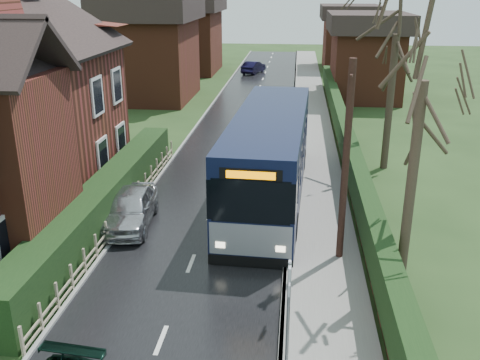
# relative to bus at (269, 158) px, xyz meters

# --- Properties ---
(ground) EXTENTS (140.00, 140.00, 0.00)m
(ground) POSITION_rel_bus_xyz_m (-2.20, -7.90, -1.82)
(ground) COLOR #2F4C20
(ground) RESTS_ON ground
(road) EXTENTS (6.00, 100.00, 0.02)m
(road) POSITION_rel_bus_xyz_m (-2.20, 2.10, -1.81)
(road) COLOR black
(road) RESTS_ON ground
(pavement) EXTENTS (2.50, 100.00, 0.14)m
(pavement) POSITION_rel_bus_xyz_m (2.05, 2.10, -1.75)
(pavement) COLOR slate
(pavement) RESTS_ON ground
(kerb_right) EXTENTS (0.12, 100.00, 0.14)m
(kerb_right) POSITION_rel_bus_xyz_m (0.85, 2.10, -1.75)
(kerb_right) COLOR gray
(kerb_right) RESTS_ON ground
(kerb_left) EXTENTS (0.12, 100.00, 0.10)m
(kerb_left) POSITION_rel_bus_xyz_m (-5.25, 2.10, -1.77)
(kerb_left) COLOR gray
(kerb_left) RESTS_ON ground
(front_hedge) EXTENTS (1.20, 16.00, 1.60)m
(front_hedge) POSITION_rel_bus_xyz_m (-6.10, -2.90, -1.02)
(front_hedge) COLOR black
(front_hedge) RESTS_ON ground
(picket_fence) EXTENTS (0.10, 16.00, 0.90)m
(picket_fence) POSITION_rel_bus_xyz_m (-5.35, -2.90, -1.37)
(picket_fence) COLOR gray
(picket_fence) RESTS_ON ground
(right_wall_hedge) EXTENTS (0.60, 50.00, 1.80)m
(right_wall_hedge) POSITION_rel_bus_xyz_m (3.60, 2.10, -0.80)
(right_wall_hedge) COLOR #612C1B
(right_wall_hedge) RESTS_ON ground
(bus) EXTENTS (3.28, 12.18, 3.67)m
(bus) POSITION_rel_bus_xyz_m (0.00, 0.00, 0.00)
(bus) COLOR black
(bus) RESTS_ON ground
(car_silver) EXTENTS (1.98, 4.20, 1.39)m
(car_silver) POSITION_rel_bus_xyz_m (-5.00, -3.17, -1.12)
(car_silver) COLOR #B9BABF
(car_silver) RESTS_ON ground
(car_distant) EXTENTS (2.33, 3.93, 1.22)m
(car_distant) POSITION_rel_bus_xyz_m (-3.39, 33.59, -1.21)
(car_distant) COLOR black
(car_distant) RESTS_ON ground
(bus_stop_sign) EXTENTS (0.08, 0.43, 2.84)m
(bus_stop_sign) POSITION_rel_bus_xyz_m (1.00, -10.64, 0.06)
(bus_stop_sign) COLOR slate
(bus_stop_sign) RESTS_ON ground
(telegraph_pole) EXTENTS (0.22, 0.84, 6.55)m
(telegraph_pole) POSITION_rel_bus_xyz_m (2.60, -5.10, 1.50)
(telegraph_pole) COLOR black
(telegraph_pole) RESTS_ON ground
(tree_right_near) EXTENTS (4.07, 4.07, 8.80)m
(tree_right_near) POSITION_rel_bus_xyz_m (4.34, -6.40, 4.76)
(tree_right_near) COLOR #3D2F24
(tree_right_near) RESTS_ON ground
(tree_right_far) EXTENTS (4.74, 4.74, 9.16)m
(tree_right_far) POSITION_rel_bus_xyz_m (5.44, 4.63, 5.03)
(tree_right_far) COLOR #32281E
(tree_right_far) RESTS_ON ground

